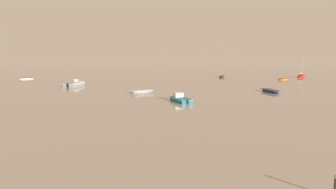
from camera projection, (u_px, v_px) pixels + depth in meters
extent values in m
ellipsoid|color=gray|center=(142.00, 92.00, 53.38)|extent=(4.09, 3.30, 0.63)
cube|color=silver|center=(141.00, 91.00, 53.35)|extent=(3.81, 3.10, 0.08)
cube|color=silver|center=(141.00, 91.00, 53.36)|extent=(0.87, 1.17, 0.06)
cube|color=gray|center=(74.00, 85.00, 63.43)|extent=(3.12, 5.30, 0.98)
cone|color=gray|center=(80.00, 83.00, 65.95)|extent=(2.26, 1.95, 1.96)
cube|color=silver|center=(74.00, 83.00, 63.43)|extent=(3.18, 5.42, 0.11)
cube|color=silver|center=(76.00, 80.00, 64.06)|extent=(0.73, 0.57, 0.54)
cube|color=black|center=(68.00, 85.00, 61.05)|extent=(0.45, 0.38, 0.69)
ellipsoid|color=red|center=(301.00, 77.00, 82.43)|extent=(3.92, 4.33, 0.77)
cube|color=brown|center=(301.00, 75.00, 82.38)|extent=(3.39, 3.73, 0.08)
cube|color=brown|center=(302.00, 74.00, 82.53)|extent=(1.28, 1.32, 0.28)
cylinder|color=#B7BABF|center=(302.00, 67.00, 82.38)|extent=(0.08, 0.08, 4.24)
cylinder|color=beige|center=(301.00, 74.00, 81.88)|extent=(1.69, 1.99, 0.15)
ellipsoid|color=white|center=(26.00, 79.00, 76.96)|extent=(3.69, 2.14, 0.55)
cube|color=brown|center=(26.00, 78.00, 76.92)|extent=(3.42, 2.04, 0.07)
cube|color=brown|center=(26.00, 78.00, 76.94)|extent=(0.52, 1.09, 0.06)
ellipsoid|color=#23602D|center=(222.00, 77.00, 82.17)|extent=(2.02, 4.02, 0.61)
cube|color=brown|center=(222.00, 76.00, 82.14)|extent=(1.93, 3.72, 0.08)
cube|color=brown|center=(222.00, 76.00, 82.15)|extent=(1.21, 0.46, 0.06)
cube|color=#197084|center=(181.00, 101.00, 44.74)|extent=(2.98, 4.23, 0.77)
cone|color=#197084|center=(175.00, 98.00, 46.60)|extent=(1.89, 1.71, 1.54)
cube|color=silver|center=(181.00, 98.00, 44.74)|extent=(3.04, 4.33, 0.09)
cube|color=silver|center=(178.00, 95.00, 45.49)|extent=(1.48, 1.33, 0.60)
cube|color=#384751|center=(177.00, 94.00, 45.91)|extent=(1.16, 0.64, 0.48)
cube|color=black|center=(187.00, 102.00, 43.00)|extent=(0.38, 0.34, 0.55)
ellipsoid|color=orange|center=(283.00, 79.00, 75.60)|extent=(3.29, 2.64, 0.51)
cube|color=brown|center=(284.00, 78.00, 75.57)|extent=(3.06, 2.48, 0.07)
cube|color=brown|center=(284.00, 79.00, 75.58)|extent=(0.70, 0.94, 0.05)
ellipsoid|color=navy|center=(270.00, 91.00, 54.39)|extent=(2.56, 4.44, 0.66)
cube|color=#33383F|center=(270.00, 90.00, 54.35)|extent=(2.44, 4.11, 0.09)
cube|color=#33383F|center=(270.00, 90.00, 54.36)|extent=(1.32, 0.62, 0.07)
cylinder|color=#3E3323|center=(336.00, 189.00, 16.03)|extent=(0.18, 0.18, 1.30)
cylinder|color=silver|center=(336.00, 177.00, 15.94)|extent=(0.22, 0.22, 0.08)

